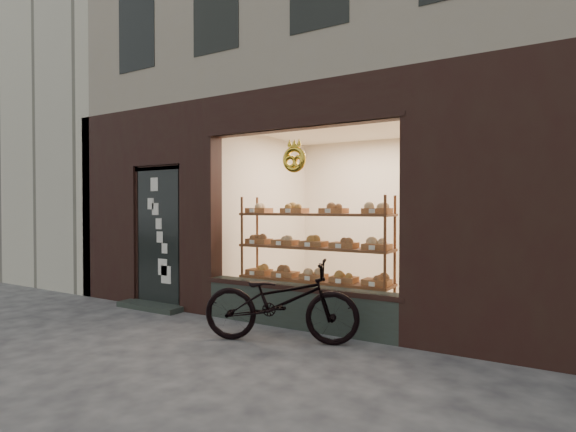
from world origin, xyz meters
The scene contains 4 objects.
ground centered at (0.00, 0.00, 0.00)m, with size 90.00×90.00×0.00m, color #37373C.
neighbor_left centered at (-9.60, 5.50, 4.50)m, with size 12.00×7.00×9.00m, color beige.
display_shelf centered at (0.45, 2.55, 0.86)m, with size 2.20×0.45×1.70m.
bicycle centered at (0.58, 1.48, 0.47)m, with size 0.63×1.80×0.95m, color black.
Camera 1 is at (3.27, -2.88, 1.55)m, focal length 28.00 mm.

